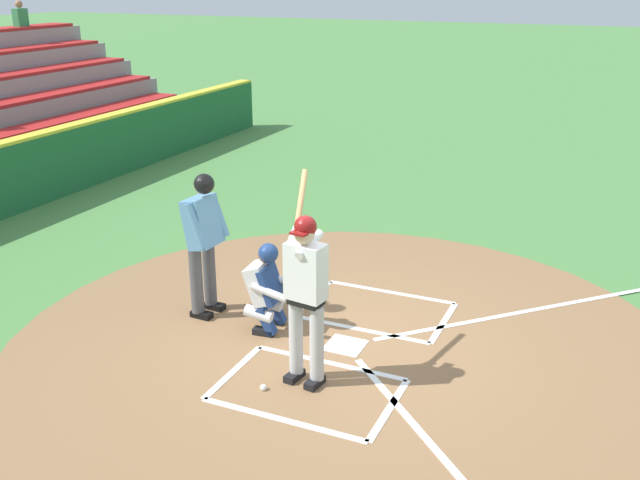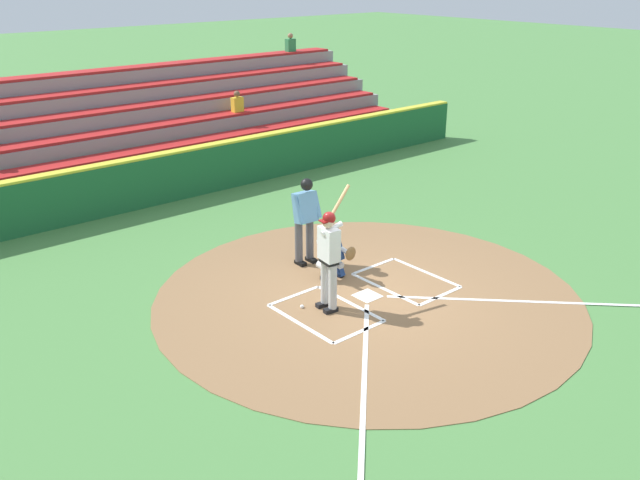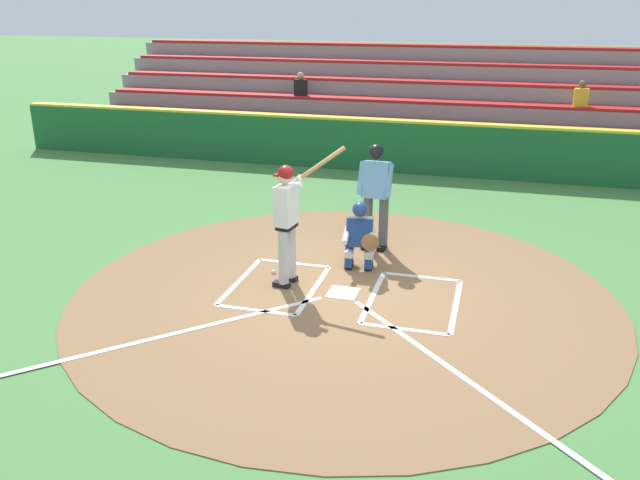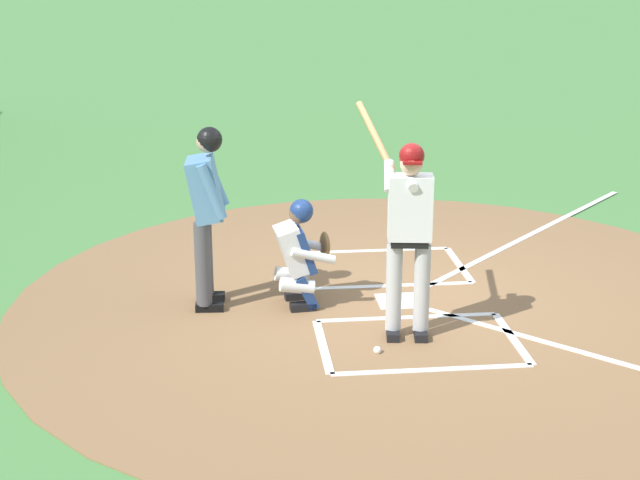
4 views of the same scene
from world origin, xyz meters
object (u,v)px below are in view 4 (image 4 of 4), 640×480
object	(u,v)px
catcher	(300,251)
baseball	(377,350)
plate_umpire	(206,205)
batter	(408,226)

from	to	relation	value
catcher	baseball	xyz separation A→B (m)	(1.27, 0.60, -0.55)
baseball	plate_umpire	bearing A→B (deg)	-131.17
batter	baseball	world-z (taller)	batter
baseball	catcher	bearing A→B (deg)	-154.87
batter	baseball	size ratio (longest dim) A/B	28.76
batter	baseball	xyz separation A→B (m)	(0.36, -0.33, -1.06)
catcher	baseball	bearing A→B (deg)	25.13
catcher	plate_umpire	bearing A→B (deg)	-93.65
batter	plate_umpire	distance (m)	2.09
batter	catcher	distance (m)	1.39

